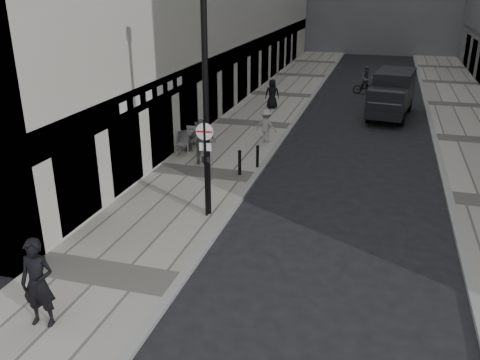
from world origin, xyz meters
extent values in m
cube|color=#ABA69A|center=(-2.00, 18.00, 0.06)|extent=(4.00, 60.00, 0.12)
cube|color=#ABA69A|center=(9.00, 18.00, 0.06)|extent=(4.00, 60.00, 0.12)
imported|color=black|center=(-2.18, 0.52, 1.14)|extent=(0.80, 0.58, 2.03)
cylinder|color=black|center=(-0.60, 6.66, 1.68)|extent=(0.08, 0.08, 3.12)
cylinder|color=white|center=(-0.60, 6.66, 2.88)|extent=(0.54, 0.10, 0.53)
cube|color=#B21414|center=(-0.60, 6.64, 2.88)|extent=(0.49, 0.08, 0.05)
cube|color=white|center=(-0.60, 6.69, 2.39)|extent=(0.38, 0.07, 0.25)
cylinder|color=black|center=(-0.60, 6.84, 3.51)|extent=(0.18, 0.18, 6.78)
cylinder|color=black|center=(-0.60, 10.47, 0.58)|extent=(0.12, 0.12, 0.92)
cylinder|color=black|center=(-0.15, 11.48, 0.55)|extent=(0.11, 0.11, 0.86)
cylinder|color=black|center=(3.81, 20.30, 0.38)|extent=(0.36, 0.80, 0.77)
cylinder|color=black|center=(5.49, 20.09, 0.38)|extent=(0.36, 0.80, 0.77)
cylinder|color=black|center=(4.23, 23.54, 0.38)|extent=(0.36, 0.80, 0.77)
cylinder|color=black|center=(5.90, 23.32, 0.38)|extent=(0.36, 0.80, 0.77)
cube|color=black|center=(4.97, 22.67, 1.49)|extent=(2.34, 3.67, 1.92)
cube|color=black|center=(4.64, 20.10, 1.20)|extent=(2.12, 1.96, 1.34)
cube|color=#1E2328|center=(4.55, 19.39, 1.58)|extent=(1.71, 0.55, 0.71)
imported|color=black|center=(3.24, 27.92, 0.45)|extent=(1.80, 0.97, 0.90)
imported|color=#4F4E53|center=(3.24, 27.92, 1.00)|extent=(0.95, 0.81, 1.70)
imported|color=slate|center=(-2.39, 11.22, 1.06)|extent=(1.19, 0.85, 1.88)
imported|color=#A49F97|center=(-0.60, 14.88, 0.90)|extent=(1.10, 0.75, 1.57)
imported|color=black|center=(-1.81, 21.61, 0.96)|extent=(0.92, 0.70, 1.69)
cylinder|color=silver|center=(-3.60, 12.68, 0.14)|extent=(0.49, 0.49, 0.03)
cylinder|color=silver|center=(-3.60, 12.68, 0.54)|extent=(0.07, 0.07, 0.82)
cylinder|color=silver|center=(-3.60, 12.68, 0.95)|extent=(0.78, 0.78, 0.03)
cylinder|color=silver|center=(-2.94, 13.01, 0.13)|extent=(0.41, 0.41, 0.03)
cylinder|color=silver|center=(-2.94, 13.01, 0.48)|extent=(0.06, 0.06, 0.69)
cylinder|color=silver|center=(-2.94, 13.01, 0.82)|extent=(0.65, 0.65, 0.03)
cylinder|color=#ABABAD|center=(-3.60, 13.61, 0.14)|extent=(0.46, 0.46, 0.03)
cylinder|color=#ABABAD|center=(-3.60, 13.61, 0.52)|extent=(0.06, 0.06, 0.77)
cylinder|color=#ABABAD|center=(-3.60, 13.61, 0.90)|extent=(0.73, 0.73, 0.03)
camera|label=1|loc=(4.44, -7.13, 7.06)|focal=38.00mm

